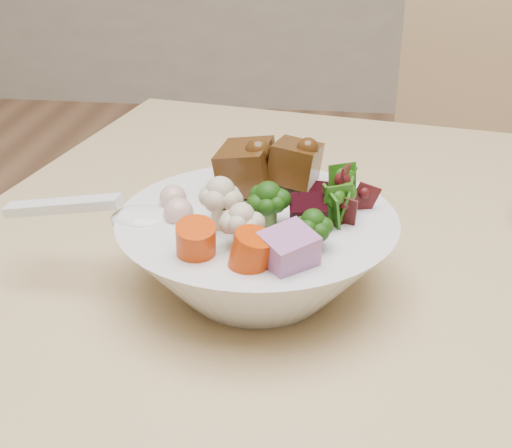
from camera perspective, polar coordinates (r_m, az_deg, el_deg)
name	(u,v)px	position (r m, az deg, el deg)	size (l,w,h in m)	color
chair_far	(480,208)	(1.45, 17.52, 1.21)	(0.51, 0.51, 0.90)	tan
food_bowl	(260,247)	(0.65, 0.29, -1.87)	(0.25, 0.25, 0.14)	silver
soup_spoon	(121,216)	(0.64, -10.72, 0.66)	(0.16, 0.05, 0.03)	silver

